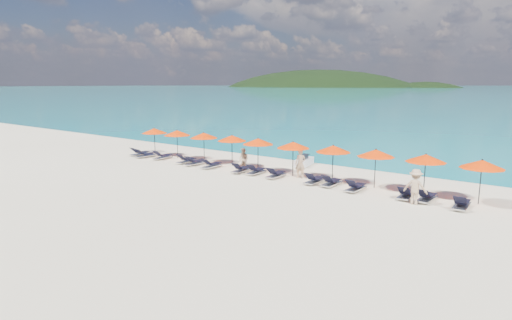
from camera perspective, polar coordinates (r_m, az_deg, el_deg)
The scene contains 32 objects.
ground at distance 24.49m, azimuth -4.27°, elevation -3.76°, with size 1400.00×1400.00×0.00m, color beige.
headland_main at distance 642.45m, azimuth 7.87°, elevation 6.21°, with size 374.00×242.00×126.50m.
headland_small at distance 602.45m, azimuth 21.41°, elevation 5.63°, with size 162.00×126.00×85.50m.
jetski at distance 31.12m, azimuth 6.43°, elevation -0.17°, with size 1.29×2.33×0.78m.
beachgoer_a at distance 26.90m, azimuth 5.94°, elevation -0.51°, with size 0.67×0.44×1.84m, color tan.
beachgoer_b at distance 29.18m, azimuth -1.67°, elevation 0.08°, with size 0.75×0.43×1.54m, color tan.
beachgoer_c at distance 22.42m, azimuth 20.49°, elevation -3.37°, with size 1.15×0.53×1.77m, color tan.
umbrella_0 at distance 36.40m, azimuth -13.41°, elevation 3.82°, with size 2.10×2.10×2.28m.
umbrella_1 at distance 34.45m, azimuth -10.49°, elevation 3.58°, with size 2.10×2.10×2.28m.
umbrella_2 at distance 32.46m, azimuth -6.98°, elevation 3.27°, with size 2.10×2.10×2.28m.
umbrella_3 at distance 30.66m, azimuth -3.23°, elevation 2.93°, with size 2.10×2.10×2.28m.
umbrella_4 at distance 28.87m, azimuth 0.27°, elevation 2.49°, with size 2.10×2.10×2.28m.
umbrella_5 at distance 27.29m, azimuth 4.97°, elevation 2.00°, with size 2.10×2.10×2.28m.
umbrella_6 at distance 26.03m, azimuth 10.25°, elevation 1.47°, with size 2.10×2.10×2.28m.
umbrella_7 at distance 24.99m, azimuth 15.69°, elevation 0.89°, with size 2.10×2.10×2.28m.
umbrella_8 at distance 24.15m, azimuth 21.71°, elevation 0.23°, with size 2.10×2.10×2.28m.
umbrella_9 at distance 23.52m, azimuth 27.91°, elevation -0.49°, with size 2.10×2.10×2.28m.
lounger_0 at distance 36.38m, azimuth -15.24°, elevation 0.90°, with size 0.62×1.70×0.66m.
lounger_1 at distance 35.45m, azimuth -14.48°, elevation 0.70°, with size 0.74×1.74×0.66m.
lounger_2 at distance 34.37m, azimuth -12.36°, elevation 0.49°, with size 0.74×1.74×0.66m.
lounger_3 at distance 32.27m, azimuth -9.24°, elevation -0.03°, with size 0.70×1.73×0.66m.
lounger_4 at distance 31.38m, azimuth -8.16°, elevation -0.29°, with size 0.70×1.73×0.66m.
lounger_5 at distance 30.20m, azimuth -5.96°, elevation -0.65°, with size 0.65×1.71×0.66m.
lounger_6 at distance 28.57m, azimuth -1.99°, elevation -1.22°, with size 0.79×1.75×0.66m.
lounger_7 at distance 28.03m, azimuth 0.01°, elevation -1.44°, with size 0.77×1.75×0.66m.
lounger_8 at distance 27.02m, azimuth 2.66°, elevation -1.90°, with size 0.72×1.73×0.66m.
lounger_9 at distance 25.65m, azimuth 7.81°, elevation -2.64°, with size 0.62×1.70×0.66m.
lounger_10 at distance 25.23m, azimuth 10.02°, elevation -2.92°, with size 0.62×1.70×0.66m.
lounger_11 at distance 24.32m, azimuth 13.12°, elevation -3.53°, with size 0.63×1.70×0.66m.
lounger_12 at distance 23.54m, azimuth 19.40°, elevation -4.30°, with size 0.74×1.74×0.66m.
lounger_13 at distance 23.31m, azimuth 21.80°, elevation -4.60°, with size 0.68×1.72×0.66m.
lounger_14 at distance 22.67m, azimuth 25.73°, elevation -5.30°, with size 0.70×1.73×0.66m.
Camera 1 is at (15.83, -17.73, 5.91)m, focal length 30.00 mm.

